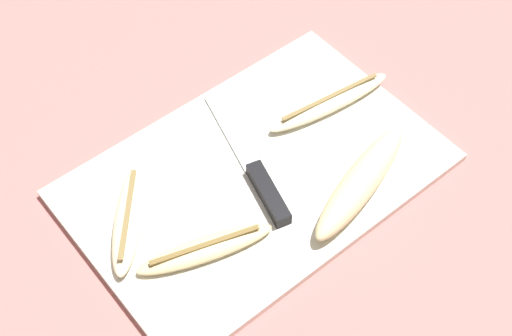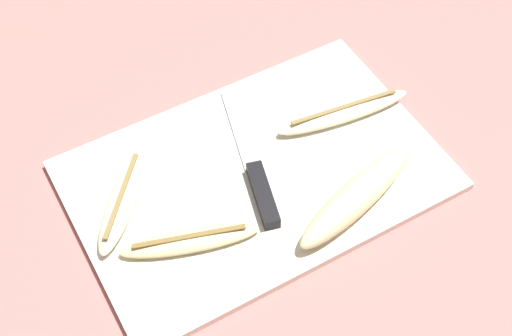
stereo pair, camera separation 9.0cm
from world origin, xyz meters
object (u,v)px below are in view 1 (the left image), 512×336
Objects in this scene: banana_mellow_near at (205,249)px; banana_bright_far at (330,102)px; banana_pale_long at (129,218)px; knife at (260,179)px; banana_soft_right at (361,181)px.

banana_bright_far reaches higher than banana_mellow_near.
banana_pale_long is (-0.05, 0.09, 0.00)m from banana_mellow_near.
knife is at bearing -166.00° from banana_bright_far.
banana_soft_right is 1.07× the size of banana_bright_far.
banana_mellow_near is 0.81× the size of banana_soft_right.
banana_bright_far is at bearing 28.96° from knife.
banana_mellow_near is at bearing -62.82° from banana_pale_long.
banana_bright_far is (0.06, 0.13, -0.01)m from banana_soft_right.
banana_mellow_near is at bearing -164.12° from banana_bright_far.
knife is 0.12m from banana_mellow_near.
knife is 1.10× the size of banana_soft_right.
banana_soft_right reaches higher than banana_pale_long.
knife is at bearing 135.97° from banana_soft_right.
knife is 1.35× the size of banana_mellow_near.
banana_pale_long reaches higher than banana_bright_far.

